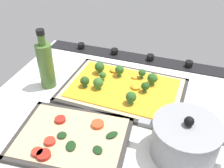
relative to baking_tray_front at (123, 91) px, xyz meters
The scene contains 8 objects.
ground_plane 7.92cm from the baking_tray_front, 65.08° to the left, with size 74.07×66.34×3.00cm, color silver.
stove_control_panel 22.92cm from the baking_tray_front, 81.86° to the right, with size 71.11×7.00×2.60cm.
baking_tray_front is the anchor object (origin of this frame).
broccoli_pizza 1.47cm from the baking_tray_front, 42.43° to the right, with size 37.83×25.80×5.74cm.
baking_tray_back 25.51cm from the baking_tray_front, 74.26° to the left, with size 32.12×25.17×1.30cm.
veggie_pizza_back 25.71cm from the baking_tray_front, 74.27° to the left, with size 29.50×22.55×1.90cm.
cooking_pot 29.45cm from the baking_tray_front, 138.01° to the left, with size 23.49×16.61×12.23cm.
oil_bottle 26.91cm from the baking_tray_front, 10.34° to the left, with size 5.12×5.12×20.58cm.
Camera 1 is at (-22.36, 59.95, 53.76)cm, focal length 42.27 mm.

